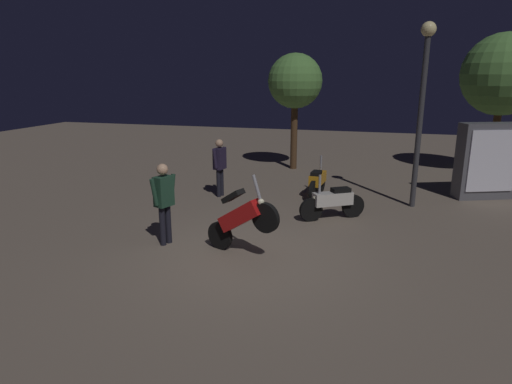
{
  "coord_description": "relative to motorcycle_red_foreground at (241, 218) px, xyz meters",
  "views": [
    {
      "loc": [
        2.21,
        -7.46,
        3.37
      ],
      "look_at": [
        -0.2,
        1.08,
        1.0
      ],
      "focal_mm": 30.98,
      "sensor_mm": 36.0,
      "label": 1
    }
  ],
  "objects": [
    {
      "name": "kiosk_billboard",
      "position": [
        5.29,
        5.71,
        0.31
      ],
      "size": [
        1.67,
        1.06,
        2.1
      ],
      "rotation": [
        0.0,
        0.0,
        3.52
      ],
      "color": "#595960",
      "rests_on": "ground_plane"
    },
    {
      "name": "tree_center_bg",
      "position": [
        -0.6,
        8.22,
        2.36
      ],
      "size": [
        1.91,
        1.91,
        4.1
      ],
      "color": "#4C331E",
      "rests_on": "ground_plane"
    },
    {
      "name": "person_rider_beside",
      "position": [
        -1.67,
        0.13,
        0.26
      ],
      "size": [
        0.35,
        0.66,
        1.68
      ],
      "rotation": [
        0.0,
        0.0,
        2.8
      ],
      "color": "black",
      "rests_on": "ground_plane"
    },
    {
      "name": "streetlamp_near",
      "position": [
        3.35,
        4.32,
        2.21
      ],
      "size": [
        0.36,
        0.36,
        4.59
      ],
      "color": "#38383D",
      "rests_on": "ground_plane"
    },
    {
      "name": "motorcycle_white_parked_left",
      "position": [
        1.43,
        2.68,
        -0.31
      ],
      "size": [
        1.46,
        0.96,
        1.11
      ],
      "rotation": [
        0.0,
        0.0,
        3.7
      ],
      "color": "black",
      "rests_on": "ground_plane"
    },
    {
      "name": "motorcycle_red_foreground",
      "position": [
        0.0,
        0.0,
        0.0
      ],
      "size": [
        1.59,
        0.68,
        1.63
      ],
      "rotation": [
        0.0,
        0.0,
        -0.36
      ],
      "color": "black",
      "rests_on": "ground_plane"
    },
    {
      "name": "ground_plane",
      "position": [
        0.2,
        -0.08,
        -0.74
      ],
      "size": [
        40.0,
        40.0,
        0.0
      ],
      "primitive_type": "plane",
      "color": "#756656"
    },
    {
      "name": "tree_left_bg",
      "position": [
        6.18,
        9.14,
        2.61
      ],
      "size": [
        2.69,
        2.69,
        4.71
      ],
      "color": "#4C331E",
      "rests_on": "ground_plane"
    },
    {
      "name": "person_bystander_far",
      "position": [
        -1.87,
        3.9,
        0.23
      ],
      "size": [
        0.3,
        0.67,
        1.63
      ],
      "rotation": [
        0.0,
        0.0,
        2.95
      ],
      "color": "black",
      "rests_on": "ground_plane"
    },
    {
      "name": "motorcycle_orange_parked_right",
      "position": [
        0.79,
        4.67,
        -0.31
      ],
      "size": [
        0.38,
        1.66,
        1.11
      ],
      "rotation": [
        0.0,
        0.0,
        1.48
      ],
      "color": "black",
      "rests_on": "ground_plane"
    }
  ]
}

